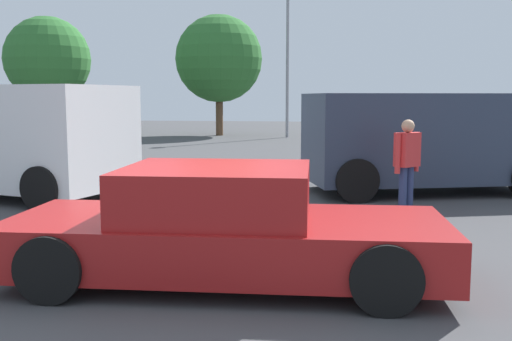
% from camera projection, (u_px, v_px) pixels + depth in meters
% --- Properties ---
extents(ground_plane, '(80.00, 80.00, 0.00)m').
position_uv_depth(ground_plane, '(210.00, 276.00, 6.23)').
color(ground_plane, '#424244').
extents(sedan_foreground, '(4.51, 2.02, 1.18)m').
position_uv_depth(sedan_foreground, '(224.00, 228.00, 6.02)').
color(sedan_foreground, maroon).
rests_on(sedan_foreground, ground_plane).
extents(dog, '(0.37, 0.63, 0.44)m').
position_uv_depth(dog, '(293.00, 199.00, 9.45)').
color(dog, white).
rests_on(dog, ground_plane).
extents(van_white, '(5.28, 3.27, 2.09)m').
position_uv_depth(van_white, '(3.00, 136.00, 11.27)').
color(van_white, white).
rests_on(van_white, ground_plane).
extents(suv_dark, '(4.93, 3.21, 1.95)m').
position_uv_depth(suv_dark, '(424.00, 139.00, 11.61)').
color(suv_dark, '#2D384C').
rests_on(suv_dark, ground_plane).
extents(pedestrian, '(0.45, 0.46, 1.53)m').
position_uv_depth(pedestrian, '(407.00, 158.00, 9.50)').
color(pedestrian, navy).
rests_on(pedestrian, ground_plane).
extents(light_post_near, '(0.44, 0.44, 7.10)m').
position_uv_depth(light_post_near, '(288.00, 35.00, 27.20)').
color(light_post_near, gray).
rests_on(light_post_near, ground_plane).
extents(tree_back_left, '(3.59, 3.59, 5.27)m').
position_uv_depth(tree_back_left, '(48.00, 59.00, 24.94)').
color(tree_back_left, brown).
rests_on(tree_back_left, ground_plane).
extents(tree_back_right, '(3.93, 3.93, 5.44)m').
position_uv_depth(tree_back_right, '(50.00, 68.00, 31.82)').
color(tree_back_right, brown).
rests_on(tree_back_right, ground_plane).
extents(tree_far_right, '(4.25, 4.25, 5.88)m').
position_uv_depth(tree_far_right, '(219.00, 59.00, 28.79)').
color(tree_far_right, brown).
rests_on(tree_far_right, ground_plane).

